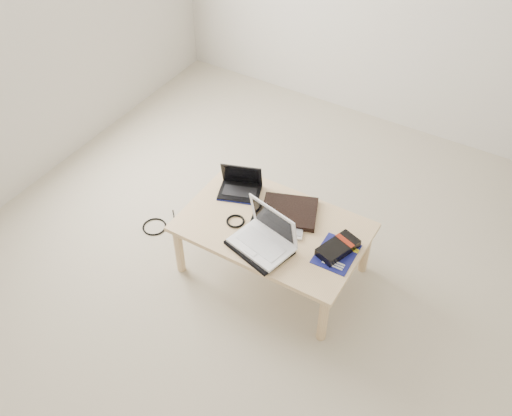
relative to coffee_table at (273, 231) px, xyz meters
The scene contains 14 objects.
ground 0.36m from the coffee_table, 56.48° to the right, with size 4.00×4.00×0.00m, color #B3A991.
room_shell 1.33m from the coffee_table, 56.48° to the right, with size 4.20×4.20×2.70m.
coffee_table is the anchor object (origin of this frame).
book 0.16m from the coffee_table, 76.25° to the left, with size 0.41×0.38×0.03m.
netbook 0.38m from the coffee_table, 154.05° to the left, with size 0.31×0.27×0.19m.
tablet 0.06m from the coffee_table, 121.09° to the left, with size 0.32×0.28×0.01m.
remote 0.17m from the coffee_table, 24.63° to the left, with size 0.13×0.22×0.02m.
neoprene_sleeve 0.21m from the coffee_table, 83.33° to the right, with size 0.34×0.25×0.02m, color black.
white_laptop 0.20m from the coffee_table, 76.16° to the right, with size 0.39×0.31×0.25m.
motherboard 0.43m from the coffee_table, ahead, with size 0.22×0.27×0.01m.
gpu_box 0.42m from the coffee_table, ahead, with size 0.20×0.28×0.06m.
cable_coil 0.23m from the coffee_table, 157.07° to the right, with size 0.11×0.11×0.01m, color black.
floor_cable_coil 0.96m from the coffee_table, behind, with size 0.17×0.17×0.01m, color black.
floor_cable_trail 0.84m from the coffee_table, behind, with size 0.01×0.01×0.34m, color black.
Camera 1 is at (1.10, -2.03, 2.84)m, focal length 40.00 mm.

